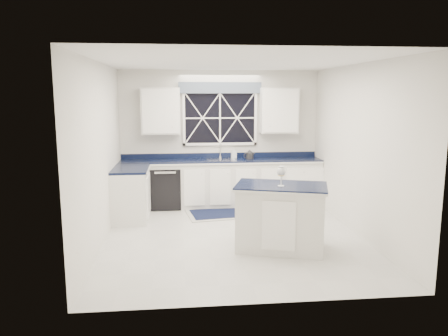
{
  "coord_description": "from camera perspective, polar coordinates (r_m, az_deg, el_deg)",
  "views": [
    {
      "loc": [
        -0.83,
        -6.57,
        2.24
      ],
      "look_at": [
        -0.11,
        0.4,
        1.04
      ],
      "focal_mm": 35.0,
      "sensor_mm": 36.0,
      "label": 1
    }
  ],
  "objects": [
    {
      "name": "back_wall",
      "position": [
        8.9,
        -0.55,
        3.99
      ],
      "size": [
        4.0,
        0.1,
        2.7
      ],
      "primitive_type": "cube",
      "color": "silver",
      "rests_on": "ground"
    },
    {
      "name": "window",
      "position": [
        8.82,
        -0.53,
        7.07
      ],
      "size": [
        1.65,
        0.09,
        1.26
      ],
      "color": "black",
      "rests_on": "ground"
    },
    {
      "name": "wine_glass",
      "position": [
        6.15,
        7.48,
        -0.57
      ],
      "size": [
        0.12,
        0.12,
        0.28
      ],
      "color": "silver",
      "rests_on": "island"
    },
    {
      "name": "faucet",
      "position": [
        8.83,
        -0.48,
        2.3
      ],
      "size": [
        0.05,
        0.2,
        0.3
      ],
      "color": "#BCBCBF",
      "rests_on": "countertop"
    },
    {
      "name": "dishwasher",
      "position": [
        8.72,
        -7.57,
        -2.47
      ],
      "size": [
        0.6,
        0.58,
        0.82
      ],
      "primitive_type": "cube",
      "color": "black",
      "rests_on": "ground"
    },
    {
      "name": "kettle",
      "position": [
        8.77,
        3.35,
        1.75
      ],
      "size": [
        0.25,
        0.21,
        0.19
      ],
      "rotation": [
        0.0,
        0.0,
        0.39
      ],
      "color": "#29292B",
      "rests_on": "countertop"
    },
    {
      "name": "base_cabinets",
      "position": [
        8.56,
        -2.46,
        -2.35
      ],
      "size": [
        3.99,
        1.6,
        0.9
      ],
      "color": "silver",
      "rests_on": "ground"
    },
    {
      "name": "ground",
      "position": [
        6.99,
        1.22,
        -8.95
      ],
      "size": [
        4.5,
        4.5,
        0.0
      ],
      "primitive_type": "plane",
      "color": "#B5B5B0",
      "rests_on": "ground"
    },
    {
      "name": "soap_bottle",
      "position": [
        8.86,
        1.3,
        1.96
      ],
      "size": [
        0.11,
        0.11,
        0.21
      ],
      "primitive_type": "imported",
      "rotation": [
        0.0,
        0.0,
        0.23
      ],
      "color": "silver",
      "rests_on": "countertop"
    },
    {
      "name": "upper_cabinets",
      "position": [
        8.7,
        -0.45,
        7.49
      ],
      "size": [
        3.1,
        0.34,
        0.9
      ],
      "color": "silver",
      "rests_on": "ground"
    },
    {
      "name": "island",
      "position": [
        6.38,
        7.41,
        -6.36
      ],
      "size": [
        1.45,
        1.12,
        0.95
      ],
      "rotation": [
        0.0,
        0.0,
        -0.3
      ],
      "color": "silver",
      "rests_on": "ground"
    },
    {
      "name": "rug",
      "position": [
        8.27,
        0.26,
        -5.9
      ],
      "size": [
        1.55,
        1.08,
        0.02
      ],
      "rotation": [
        0.0,
        0.0,
        0.15
      ],
      "color": "#A3A49F",
      "rests_on": "ground"
    },
    {
      "name": "countertop",
      "position": [
        8.66,
        -0.36,
        0.96
      ],
      "size": [
        3.98,
        0.64,
        0.04
      ],
      "primitive_type": "cube",
      "color": "black",
      "rests_on": "base_cabinets"
    }
  ]
}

